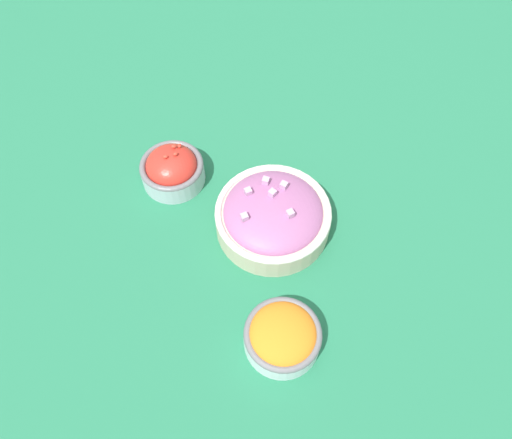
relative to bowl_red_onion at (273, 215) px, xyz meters
name	(u,v)px	position (x,y,z in m)	size (l,w,h in m)	color
ground_plane	(256,228)	(0.02, 0.02, -0.04)	(3.00, 3.00, 0.00)	#23704C
bowl_red_onion	(273,215)	(0.00, 0.00, 0.00)	(0.21, 0.21, 0.09)	beige
bowl_carrots	(283,336)	(-0.15, 0.16, -0.01)	(0.12, 0.12, 0.06)	silver
bowl_cherry_tomatoes	(172,169)	(0.22, 0.04, 0.00)	(0.12, 0.12, 0.08)	#B2C1CC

